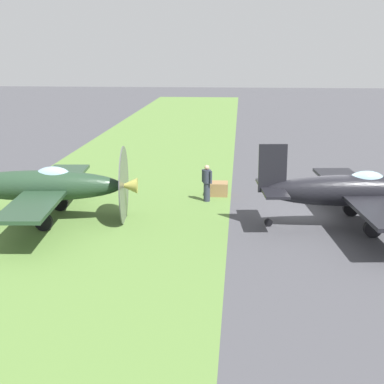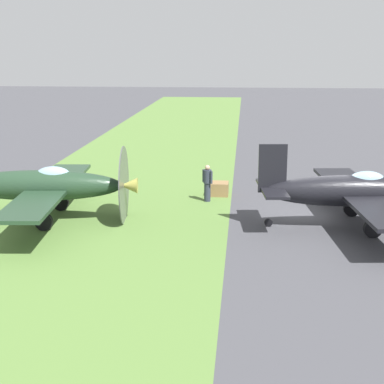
{
  "view_description": "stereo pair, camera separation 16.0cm",
  "coord_description": "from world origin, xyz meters",
  "px_view_note": "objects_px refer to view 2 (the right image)",
  "views": [
    {
      "loc": [
        24.7,
        -3.2,
        7.13
      ],
      "look_at": [
        1.11,
        -5.12,
        1.31
      ],
      "focal_mm": 56.07,
      "sensor_mm": 36.0,
      "label": 1
    },
    {
      "loc": [
        24.69,
        -3.04,
        7.13
      ],
      "look_at": [
        1.11,
        -5.12,
        1.31
      ],
      "focal_mm": 56.07,
      "sensor_mm": 36.0,
      "label": 2
    }
  ],
  "objects_px": {
    "supply_crate": "(219,189)",
    "airplane_lead": "(355,191)",
    "ground_crew_chief": "(207,182)",
    "airplane_wingman": "(43,185)"
  },
  "relations": [
    {
      "from": "airplane_lead",
      "to": "supply_crate",
      "type": "distance_m",
      "value": 7.39
    },
    {
      "from": "supply_crate",
      "to": "airplane_wingman",
      "type": "bearing_deg",
      "value": -55.59
    },
    {
      "from": "airplane_lead",
      "to": "supply_crate",
      "type": "bearing_deg",
      "value": -135.54
    },
    {
      "from": "airplane_wingman",
      "to": "supply_crate",
      "type": "bearing_deg",
      "value": 119.92
    },
    {
      "from": "supply_crate",
      "to": "ground_crew_chief",
      "type": "bearing_deg",
      "value": -22.33
    },
    {
      "from": "airplane_lead",
      "to": "ground_crew_chief",
      "type": "height_order",
      "value": "airplane_lead"
    },
    {
      "from": "airplane_wingman",
      "to": "airplane_lead",
      "type": "bearing_deg",
      "value": 86.42
    },
    {
      "from": "airplane_wingman",
      "to": "ground_crew_chief",
      "type": "xyz_separation_m",
      "value": [
        -3.65,
        6.6,
        -0.56
      ]
    },
    {
      "from": "supply_crate",
      "to": "airplane_lead",
      "type": "bearing_deg",
      "value": 50.26
    },
    {
      "from": "airplane_lead",
      "to": "supply_crate",
      "type": "height_order",
      "value": "airplane_lead"
    }
  ]
}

